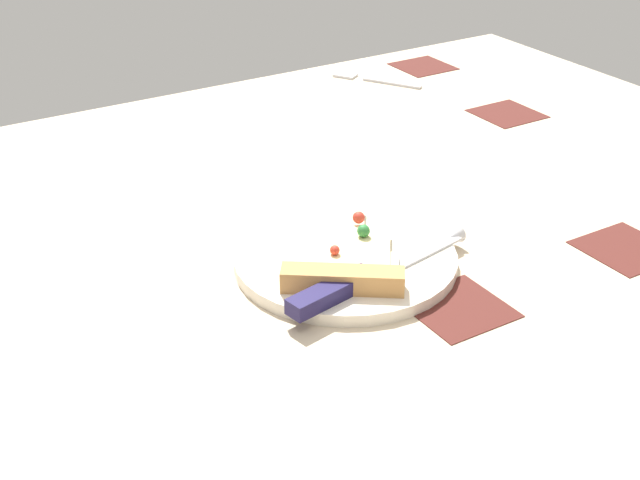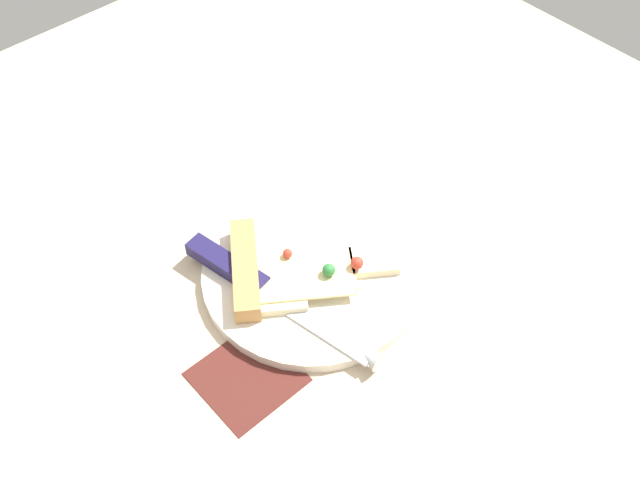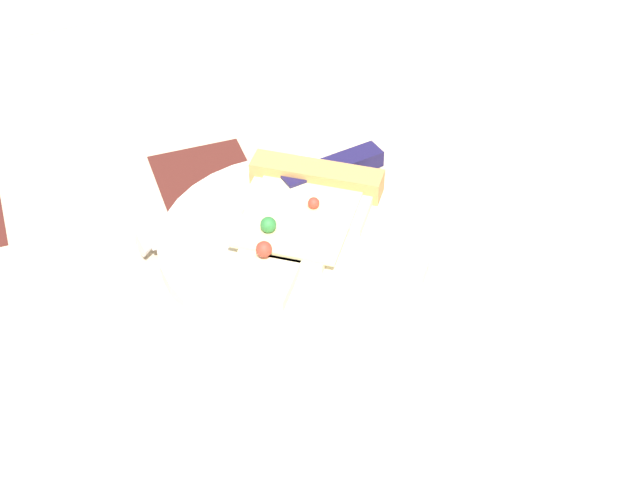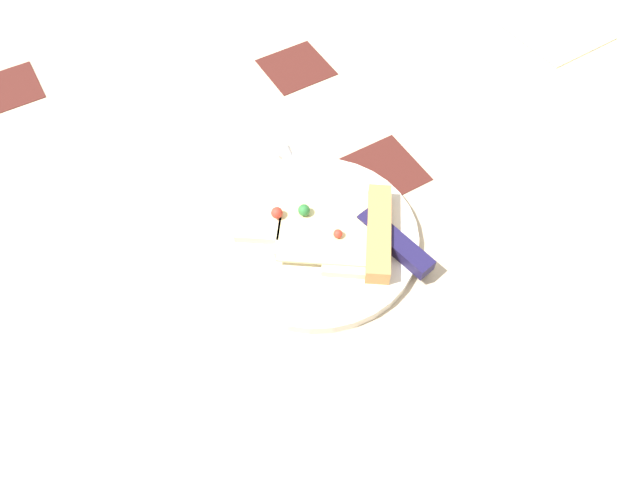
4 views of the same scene
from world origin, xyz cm
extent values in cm
cube|color=#C6B293|center=(0.00, 0.00, -1.50)|extent=(131.21, 131.21, 3.00)
cube|color=#4C1E19|center=(6.46, 21.68, -0.10)|extent=(9.00, 9.00, 0.20)
cube|color=#4C1E19|center=(6.08, -1.33, -0.10)|extent=(9.00, 9.00, 0.20)
cube|color=#4C1E19|center=(-31.32, 38.68, -0.10)|extent=(9.00, 9.00, 0.20)
cylinder|color=silver|center=(-6.65, -6.13, 0.67)|extent=(23.41, 23.41, 1.33)
cube|color=beige|center=(-3.39, -8.45, 1.83)|extent=(11.27, 12.44, 1.00)
cube|color=beige|center=(-7.87, -5.26, 1.83)|extent=(8.74, 9.11, 1.00)
cube|color=beige|center=(-11.95, -2.37, 1.83)|extent=(6.32, 5.95, 1.00)
cube|color=#F2E099|center=(-5.84, -6.71, 2.48)|extent=(13.48, 13.29, 0.30)
cube|color=tan|center=(-0.95, -10.19, 2.43)|extent=(9.07, 11.29, 2.20)
sphere|color=red|center=(-5.19, -8.40, 3.14)|extent=(1.01, 1.01, 1.01)
sphere|color=red|center=(-9.62, -2.55, 3.31)|extent=(1.35, 1.35, 1.35)
sphere|color=#2D7A38|center=(-6.83, -3.80, 3.32)|extent=(1.37, 1.37, 1.37)
cube|color=silver|center=(-2.41, -0.24, 1.48)|extent=(4.21, 12.16, 0.30)
cone|color=silver|center=(-3.54, 5.66, 1.48)|extent=(2.34, 2.34, 2.00)
cube|color=#1E1947|center=(-0.16, -12.02, 2.13)|extent=(4.03, 10.24, 1.60)
cube|color=beige|center=(45.42, 8.46, 0.20)|extent=(13.29, 13.29, 0.40)
camera|label=1|loc=(59.91, -50.01, 46.91)|focal=49.35mm
camera|label=2|loc=(24.94, 30.10, 63.33)|focal=41.80mm
camera|label=3|loc=(-64.42, 12.43, 53.85)|focal=52.67mm
camera|label=4|loc=(-24.18, -36.25, 52.24)|focal=30.51mm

